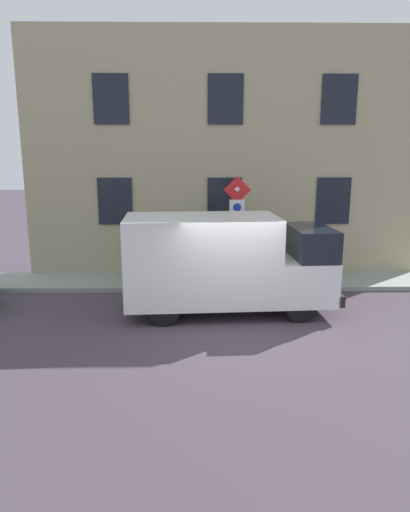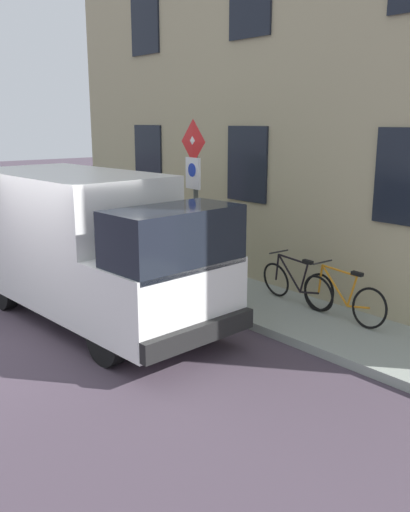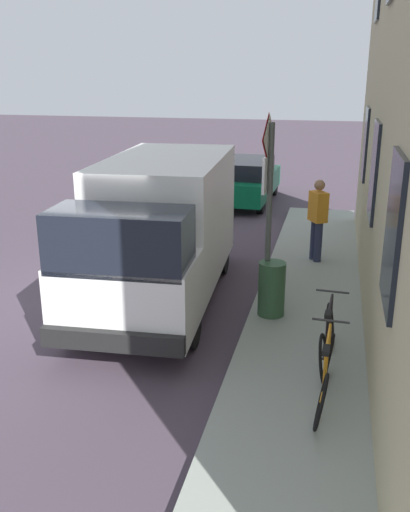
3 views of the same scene
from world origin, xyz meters
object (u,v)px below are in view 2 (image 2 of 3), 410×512
Objects in this scene: bicycle_orange at (343,297)px; pedestrian at (140,222)px; sign_post_stacked at (194,184)px; delivery_van at (89,244)px; bicycle_black at (296,284)px; litter_bin at (204,272)px.

pedestrian is at bearing 6.42° from bicycle_orange.
sign_post_stacked reaches higher than pedestrian.
bicycle_black is (2.99, -2.02, -0.82)m from delivery_van.
bicycle_orange is at bearing 62.39° from pedestrian.
pedestrian is at bearing 129.65° from delivery_van.
litter_bin is (2.06, -0.56, -0.74)m from delivery_van.
delivery_van is 3.17× the size of bicycle_black.
litter_bin is (-0.59, -3.02, -0.48)m from pedestrian.
pedestrian is 3.12m from litter_bin.
sign_post_stacked is 3.47× the size of litter_bin.
sign_post_stacked is 3.29m from bicycle_orange.
delivery_van is 3.17× the size of bicycle_orange.
litter_bin is (0.14, -0.12, -1.66)m from sign_post_stacked.
delivery_van reaches higher than pedestrian.
sign_post_stacked is 1.82× the size of bicycle_orange.
bicycle_black is at bearing 52.57° from delivery_van.
pedestrian is (-0.35, 4.48, 0.56)m from bicycle_black.
bicycle_orange is (2.99, -3.03, -0.82)m from delivery_van.
bicycle_orange is at bearing 41.27° from delivery_van.
litter_bin is at bearing -40.08° from sign_post_stacked.
bicycle_orange is 2.64m from litter_bin.
bicycle_black is (0.00, 1.01, 0.00)m from bicycle_orange.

